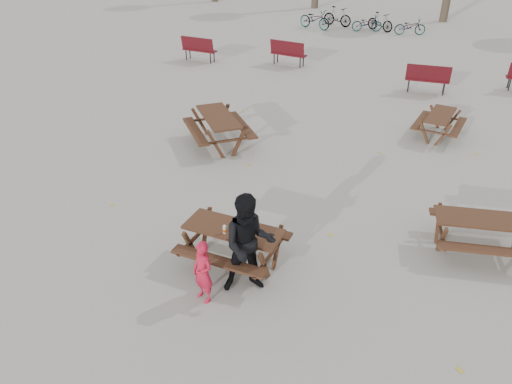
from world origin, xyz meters
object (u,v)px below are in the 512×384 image
at_px(adult, 249,244).
at_px(picnic_table_far, 439,125).
at_px(main_picnic_table, 233,237).
at_px(picnic_table_east, 479,235).
at_px(soda_bottle, 225,230).
at_px(food_tray, 248,233).
at_px(picnic_table_north, 219,130).
at_px(child, 203,272).

height_order(adult, picnic_table_far, adult).
bearing_deg(main_picnic_table, picnic_table_east, 28.88).
bearing_deg(soda_bottle, food_tray, 23.58).
height_order(picnic_table_east, picnic_table_north, picnic_table_north).
bearing_deg(adult, main_picnic_table, 105.21).
distance_m(main_picnic_table, child, 1.11).
bearing_deg(soda_bottle, child, -86.57).
relative_size(picnic_table_north, picnic_table_far, 1.27).
distance_m(main_picnic_table, picnic_table_east, 4.72).
relative_size(adult, picnic_table_far, 1.19).
distance_m(picnic_table_east, picnic_table_far, 5.58).
xyz_separation_m(adult, picnic_table_far, (2.17, 8.20, -0.59)).
bearing_deg(adult, food_tray, 85.97).
bearing_deg(child, soda_bottle, 114.39).
bearing_deg(picnic_table_north, food_tray, -10.38).
height_order(soda_bottle, picnic_table_far, soda_bottle).
relative_size(soda_bottle, child, 0.15).
relative_size(main_picnic_table, adult, 0.97).
bearing_deg(main_picnic_table, food_tray, -7.98).
xyz_separation_m(food_tray, adult, (0.25, -0.48, 0.14)).
relative_size(child, picnic_table_north, 0.58).
bearing_deg(adult, picnic_table_far, 43.40).
bearing_deg(main_picnic_table, picnic_table_far, 70.39).
height_order(child, picnic_table_far, child).
height_order(food_tray, picnic_table_north, picnic_table_north).
distance_m(adult, picnic_table_east, 4.57).
relative_size(food_tray, picnic_table_east, 0.10).
distance_m(food_tray, picnic_table_east, 4.49).
bearing_deg(picnic_table_far, soda_bottle, 165.58).
bearing_deg(child, adult, 66.66).
relative_size(child, picnic_table_east, 0.66).
relative_size(main_picnic_table, soda_bottle, 10.59).
height_order(picnic_table_north, picnic_table_far, picnic_table_north).
bearing_deg(soda_bottle, picnic_table_north, 119.32).
xyz_separation_m(soda_bottle, picnic_table_far, (2.80, 7.88, -0.51)).
height_order(soda_bottle, picnic_table_east, soda_bottle).
distance_m(main_picnic_table, food_tray, 0.37).
bearing_deg(main_picnic_table, child, -90.58).
xyz_separation_m(child, picnic_table_north, (-2.73, 5.67, -0.15)).
distance_m(main_picnic_table, picnic_table_far, 8.15).
distance_m(child, picnic_table_far, 9.21).
xyz_separation_m(soda_bottle, picnic_table_north, (-2.67, 4.76, -0.42)).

